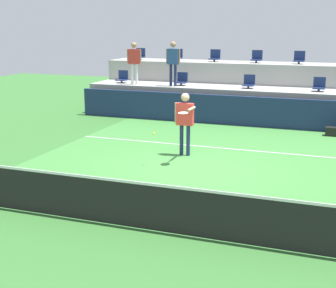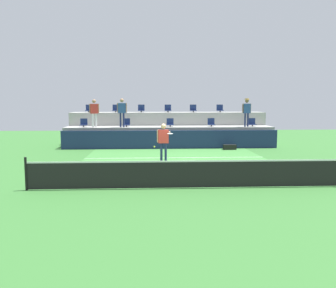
{
  "view_description": "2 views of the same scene",
  "coord_description": "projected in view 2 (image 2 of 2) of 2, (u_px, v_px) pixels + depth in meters",
  "views": [
    {
      "loc": [
        3.59,
        -11.64,
        3.67
      ],
      "look_at": [
        -0.13,
        -1.47,
        1.0
      ],
      "focal_mm": 52.1,
      "sensor_mm": 36.0,
      "label": 1
    },
    {
      "loc": [
        -1.26,
        -15.5,
        2.82
      ],
      "look_at": [
        -0.5,
        -0.86,
        1.09
      ],
      "focal_mm": 38.52,
      "sensor_mm": 36.0,
      "label": 2
    }
  ],
  "objects": [
    {
      "name": "ground_plane",
      "position": [
        178.0,
        166.0,
        15.76
      ],
      "size": [
        40.0,
        40.0,
        0.0
      ],
      "primitive_type": "plane",
      "color": "#336B2D"
    },
    {
      "name": "court_inner_paint",
      "position": [
        177.0,
        162.0,
        16.75
      ],
      "size": [
        9.0,
        10.0,
        0.01
      ],
      "primitive_type": "cube",
      "color": "#3D7F38",
      "rests_on": "ground_plane"
    },
    {
      "name": "court_service_line",
      "position": [
        175.0,
        158.0,
        18.14
      ],
      "size": [
        9.0,
        0.06,
        0.0
      ],
      "primitive_type": "cube",
      "color": "white",
      "rests_on": "ground_plane"
    },
    {
      "name": "tennis_net",
      "position": [
        188.0,
        173.0,
        11.74
      ],
      "size": [
        10.48,
        0.08,
        1.07
      ],
      "color": "black",
      "rests_on": "ground_plane"
    },
    {
      "name": "sponsor_backboard",
      "position": [
        171.0,
        140.0,
        21.65
      ],
      "size": [
        13.0,
        0.16,
        1.1
      ],
      "primitive_type": "cube",
      "color": "navy",
      "rests_on": "ground_plane"
    },
    {
      "name": "seating_tier_lower",
      "position": [
        169.0,
        136.0,
        22.93
      ],
      "size": [
        13.0,
        1.8,
        1.25
      ],
      "primitive_type": "cube",
      "color": "#9E9E99",
      "rests_on": "ground_plane"
    },
    {
      "name": "seating_tier_upper",
      "position": [
        168.0,
        128.0,
        24.67
      ],
      "size": [
        13.0,
        1.8,
        2.1
      ],
      "primitive_type": "cube",
      "color": "#9E9E99",
      "rests_on": "ground_plane"
    },
    {
      "name": "stadium_chair_lower_far_left",
      "position": [
        84.0,
        123.0,
        22.49
      ],
      "size": [
        0.44,
        0.4,
        0.52
      ],
      "color": "#2D2D33",
      "rests_on": "seating_tier_lower"
    },
    {
      "name": "stadium_chair_lower_left",
      "position": [
        126.0,
        123.0,
        22.63
      ],
      "size": [
        0.44,
        0.4,
        0.52
      ],
      "color": "#2D2D33",
      "rests_on": "seating_tier_lower"
    },
    {
      "name": "stadium_chair_lower_center",
      "position": [
        170.0,
        123.0,
        22.77
      ],
      "size": [
        0.44,
        0.4,
        0.52
      ],
      "color": "#2D2D33",
      "rests_on": "seating_tier_lower"
    },
    {
      "name": "stadium_chair_lower_right",
      "position": [
        211.0,
        123.0,
        22.9
      ],
      "size": [
        0.44,
        0.4,
        0.52
      ],
      "color": "#2D2D33",
      "rests_on": "seating_tier_lower"
    },
    {
      "name": "stadium_chair_lower_far_right",
      "position": [
        252.0,
        123.0,
        23.04
      ],
      "size": [
        0.44,
        0.4,
        0.52
      ],
      "color": "#2D2D33",
      "rests_on": "seating_tier_lower"
    },
    {
      "name": "stadium_chair_upper_far_left",
      "position": [
        89.0,
        109.0,
        24.18
      ],
      "size": [
        0.44,
        0.4,
        0.52
      ],
      "color": "#2D2D33",
      "rests_on": "seating_tier_upper"
    },
    {
      "name": "stadium_chair_upper_left",
      "position": [
        116.0,
        109.0,
        24.27
      ],
      "size": [
        0.44,
        0.4,
        0.52
      ],
      "color": "#2D2D33",
      "rests_on": "seating_tier_upper"
    },
    {
      "name": "stadium_chair_upper_mid_left",
      "position": [
        141.0,
        109.0,
        24.36
      ],
      "size": [
        0.44,
        0.4,
        0.52
      ],
      "color": "#2D2D33",
      "rests_on": "seating_tier_upper"
    },
    {
      "name": "stadium_chair_upper_center",
      "position": [
        168.0,
        109.0,
        24.45
      ],
      "size": [
        0.44,
        0.4,
        0.52
      ],
      "color": "#2D2D33",
      "rests_on": "seating_tier_upper"
    },
    {
      "name": "stadium_chair_upper_mid_right",
      "position": [
        193.0,
        109.0,
        24.54
      ],
      "size": [
        0.44,
        0.4,
        0.52
      ],
      "color": "#2D2D33",
      "rests_on": "seating_tier_upper"
    },
    {
      "name": "stadium_chair_upper_right",
      "position": [
        220.0,
        109.0,
        24.63
      ],
      "size": [
        0.44,
        0.4,
        0.52
      ],
      "color": "#2D2D33",
      "rests_on": "seating_tier_upper"
    },
    {
      "name": "stadium_chair_upper_far_right",
      "position": [
        246.0,
        109.0,
        24.72
      ],
      "size": [
        0.44,
        0.4,
        0.52
      ],
      "color": "#2D2D33",
      "rests_on": "seating_tier_upper"
    },
    {
      "name": "tennis_player",
      "position": [
        164.0,
        138.0,
        16.81
      ],
      "size": [
        0.7,
        1.23,
        1.8
      ],
      "color": "navy",
      "rests_on": "ground_plane"
    },
    {
      "name": "spectator_in_grey",
      "position": [
        94.0,
        110.0,
        22.05
      ],
      "size": [
        0.6,
        0.27,
        1.71
      ],
      "color": "white",
      "rests_on": "seating_tier_lower"
    },
    {
      "name": "spectator_in_white",
      "position": [
        122.0,
        110.0,
        22.13
      ],
      "size": [
        0.61,
        0.25,
        1.76
      ],
      "color": "navy",
      "rests_on": "seating_tier_lower"
    },
    {
      "name": "spectator_with_hat",
      "position": [
        247.0,
        109.0,
        22.53
      ],
      "size": [
        0.6,
        0.49,
        1.78
      ],
      "color": "navy",
      "rests_on": "seating_tier_lower"
    },
    {
      "name": "tennis_ball",
      "position": [
        154.0,
        147.0,
        15.59
      ],
      "size": [
        0.07,
        0.07,
        0.07
      ],
      "color": "#CCE033"
    },
    {
      "name": "equipment_bag",
      "position": [
        230.0,
        147.0,
        21.22
      ],
      "size": [
        0.76,
        0.28,
        0.3
      ],
      "primitive_type": "cube",
      "color": "black",
      "rests_on": "ground_plane"
    }
  ]
}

